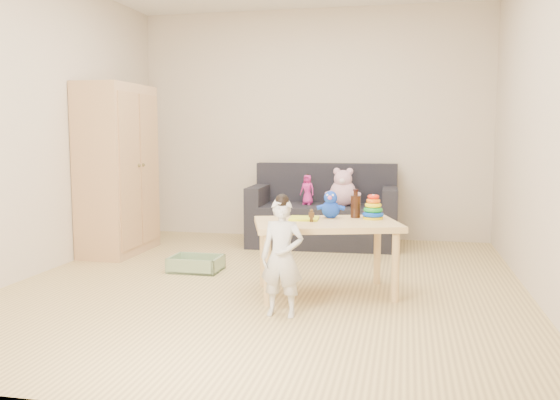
% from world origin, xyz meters
% --- Properties ---
extents(room, '(4.50, 4.50, 4.50)m').
position_xyz_m(room, '(0.00, 0.00, 1.30)').
color(room, '#D6B873').
rests_on(room, ground).
extents(wardrobe, '(0.47, 0.93, 1.68)m').
position_xyz_m(wardrobe, '(-1.76, 0.93, 0.84)').
color(wardrobe, tan).
rests_on(wardrobe, ground).
extents(sofa, '(1.59, 0.83, 0.44)m').
position_xyz_m(sofa, '(0.20, 1.74, 0.22)').
color(sofa, black).
rests_on(sofa, ground).
extents(play_table, '(1.19, 0.93, 0.55)m').
position_xyz_m(play_table, '(0.50, -0.19, 0.27)').
color(play_table, tan).
rests_on(play_table, ground).
extents(storage_bin, '(0.44, 0.33, 0.13)m').
position_xyz_m(storage_bin, '(-0.71, 0.30, 0.07)').
color(storage_bin, gray).
rests_on(storage_bin, ground).
extents(toddler, '(0.29, 0.20, 0.76)m').
position_xyz_m(toddler, '(0.29, -0.80, 0.38)').
color(toddler, silver).
rests_on(toddler, ground).
extents(pink_bear, '(0.37, 0.34, 0.34)m').
position_xyz_m(pink_bear, '(0.42, 1.70, 0.61)').
color(pink_bear, '#E4A8BF').
rests_on(pink_bear, sofa).
extents(doll, '(0.18, 0.15, 0.31)m').
position_xyz_m(doll, '(0.04, 1.72, 0.60)').
color(doll, '#D22789').
rests_on(doll, sofa).
extents(ring_stacker, '(0.16, 0.16, 0.19)m').
position_xyz_m(ring_stacker, '(0.83, 0.00, 0.62)').
color(ring_stacker, yellow).
rests_on(ring_stacker, play_table).
extents(brown_bottle, '(0.08, 0.08, 0.22)m').
position_xyz_m(brown_bottle, '(0.69, 0.05, 0.64)').
color(brown_bottle, black).
rests_on(brown_bottle, play_table).
extents(blue_plush, '(0.21, 0.19, 0.21)m').
position_xyz_m(blue_plush, '(0.51, -0.01, 0.66)').
color(blue_plush, blue).
rests_on(blue_plush, play_table).
extents(wooden_figure, '(0.05, 0.04, 0.10)m').
position_xyz_m(wooden_figure, '(0.39, -0.25, 0.60)').
color(wooden_figure, brown).
rests_on(wooden_figure, play_table).
extents(yellow_book, '(0.23, 0.23, 0.02)m').
position_xyz_m(yellow_book, '(0.32, -0.13, 0.56)').
color(yellow_book, '#E8F71A').
rests_on(yellow_book, play_table).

